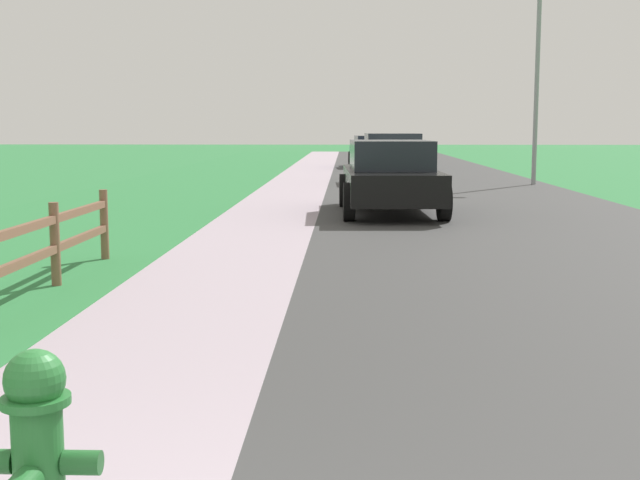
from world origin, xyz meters
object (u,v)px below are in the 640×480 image
at_px(fire_hydrant, 37,453).
at_px(street_lamp, 541,55).
at_px(parked_suv_black, 390,176).
at_px(parked_car_blue, 375,151).
at_px(parked_car_white, 392,158).

distance_m(fire_hydrant, street_lamp, 24.62).
bearing_deg(parked_suv_black, street_lamp, 60.64).
relative_size(fire_hydrant, street_lamp, 0.13).
distance_m(parked_suv_black, parked_car_blue, 20.04).
xyz_separation_m(parked_suv_black, parked_car_blue, (0.34, 20.03, -0.06)).
relative_size(parked_suv_black, street_lamp, 0.70).
distance_m(fire_hydrant, parked_car_white, 24.12).
bearing_deg(parked_car_blue, parked_suv_black, -90.98).
bearing_deg(street_lamp, fire_hydrant, -107.26).
bearing_deg(street_lamp, parked_car_blue, 113.17).
relative_size(parked_suv_black, parked_car_blue, 0.94).
relative_size(parked_car_blue, street_lamp, 0.74).
height_order(fire_hydrant, parked_car_blue, parked_car_blue).
xyz_separation_m(parked_car_white, parked_car_blue, (-0.22, 10.34, -0.08)).
height_order(fire_hydrant, parked_suv_black, parked_suv_black).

